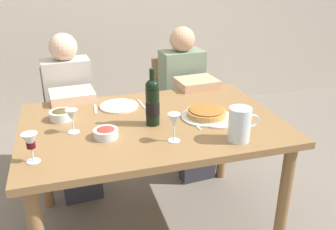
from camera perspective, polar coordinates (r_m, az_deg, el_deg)
The scene contains 20 objects.
ground_plane at distance 2.52m, azimuth -2.21°, elevation -16.91°, with size 8.00×8.00×0.00m, color slate.
dining_table at distance 2.16m, azimuth -2.48°, elevation -3.22°, with size 1.50×1.00×0.76m.
wine_bottle at distance 2.02m, azimuth -2.47°, elevation 2.07°, with size 0.08×0.08×0.33m.
water_pitcher at distance 1.90m, azimuth 11.24°, elevation -1.73°, with size 0.17×0.12×0.18m.
baked_tart at distance 2.17m, azimuth 6.08°, elevation 0.30°, with size 0.30×0.30×0.06m.
salad_bowl at distance 1.94m, azimuth -9.80°, elevation -2.75°, with size 0.13×0.13×0.06m.
olive_bowl at distance 2.21m, azimuth -16.54°, elevation 0.08°, with size 0.14×0.14×0.06m.
wine_glass_left_diner at distance 1.77m, azimuth -20.93°, elevation -4.04°, with size 0.07×0.07×0.15m.
wine_glass_right_diner at distance 2.01m, azimuth -14.96°, elevation -0.20°, with size 0.07×0.07×0.13m.
wine_glass_centre at distance 1.84m, azimuth 0.98°, elevation -1.07°, with size 0.07×0.07×0.15m.
dinner_plate_left_setting at distance 2.34m, azimuth -7.76°, elevation 1.42°, with size 0.25×0.25×0.01m, color white.
dinner_plate_right_setting at distance 2.13m, azimuth 8.01°, elevation -0.86°, with size 0.22×0.22×0.01m, color silver.
fork_left_setting at distance 2.32m, azimuth -11.39°, elevation 0.93°, with size 0.16×0.01×0.01m, color silver.
knife_left_setting at distance 2.36m, azimuth -4.17°, elevation 1.73°, with size 0.18×0.01×0.01m, color silver.
knife_right_setting at distance 2.19m, azimuth 11.58°, elevation -0.48°, with size 0.18×0.01×0.01m, color silver.
spoon_right_setting at distance 2.08m, azimuth 4.23°, elevation -1.44°, with size 0.16×0.01×0.01m, color silver.
chair_left at distance 3.00m, azimuth -15.25°, elevation 0.21°, with size 0.43×0.43×0.87m.
diner_left at distance 2.73m, azimuth -14.98°, elevation 0.70°, with size 0.36×0.52×1.16m.
chair_right at distance 3.14m, azimuth 1.30°, elevation 2.14°, with size 0.43×0.43×0.87m.
diner_right at distance 2.89m, azimuth 3.05°, elevation 2.76°, with size 0.36×0.52×1.16m.
Camera 1 is at (-0.46, -1.87, 1.63)m, focal length 38.54 mm.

